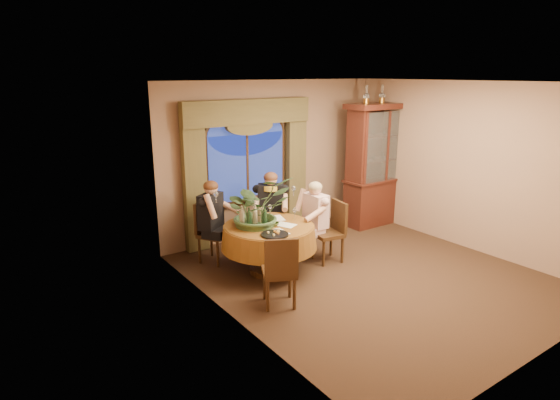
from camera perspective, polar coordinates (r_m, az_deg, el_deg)
floor at (r=7.17m, az=10.66°, el=-9.05°), size 5.00×5.00×0.00m
wall_back at (r=8.60m, az=-0.85°, el=5.09°), size 4.50×0.00×4.50m
wall_right at (r=8.46m, az=21.91°, el=3.82°), size 0.00×5.00×5.00m
ceiling at (r=6.55m, az=11.90°, el=13.89°), size 5.00×5.00×0.00m
window at (r=8.24m, az=-4.03°, el=3.90°), size 1.62×0.10×1.32m
arched_transom at (r=8.12m, az=-4.14°, el=9.30°), size 1.60×0.06×0.44m
drapery_left at (r=7.75m, az=-10.35°, el=2.05°), size 0.38×0.14×2.32m
drapery_right at (r=8.79m, az=1.92°, el=3.85°), size 0.38×0.14×2.32m
swag_valance at (r=8.03m, az=-3.86°, el=10.67°), size 2.45×0.16×0.42m
dining_table at (r=7.04m, az=-1.34°, el=-5.95°), size 1.58×1.58×0.75m
china_cabinet at (r=9.35m, az=11.88°, el=4.24°), size 1.46×0.57×2.36m
oil_lamp_left at (r=8.89m, az=10.50°, el=12.54°), size 0.11×0.11×0.34m
oil_lamp_center at (r=9.19m, az=12.35°, el=12.53°), size 0.11×0.11×0.34m
oil_lamp_right at (r=9.50m, az=14.08°, el=12.51°), size 0.11×0.11×0.34m
chair_right at (r=7.45m, az=5.85°, el=-3.95°), size 0.48×0.48×0.96m
chair_back_right at (r=7.98m, az=-1.22°, el=-2.54°), size 0.58×0.58×0.96m
chair_back at (r=7.46m, az=-8.05°, el=-3.98°), size 0.57×0.57×0.96m
chair_front_left at (r=6.05m, az=-0.10°, el=-8.54°), size 0.56×0.56×0.96m
person_pink at (r=7.45m, az=4.33°, el=-2.55°), size 0.43×0.47×1.29m
person_back at (r=7.37m, az=-8.40°, el=-2.68°), size 0.64×0.63×1.34m
person_scarf at (r=7.82m, az=-1.12°, el=-1.38°), size 0.65×0.65×1.36m
stoneware_vase at (r=6.92m, az=-2.37°, el=-1.92°), size 0.14×0.14×0.26m
centerpiece_plant at (r=6.76m, az=-2.87°, el=1.99°), size 0.97×1.08×0.84m
olive_bowl at (r=6.87m, az=-0.73°, el=-2.95°), size 0.15×0.15×0.05m
cheese_platter at (r=6.47m, az=-0.65°, el=-4.23°), size 0.39×0.39×0.02m
wine_bottle_0 at (r=6.66m, az=-3.79°, el=-2.31°), size 0.07×0.07×0.33m
wine_bottle_1 at (r=6.71m, az=-1.91°, el=-2.13°), size 0.07×0.07×0.33m
wine_bottle_2 at (r=6.74m, az=-4.67°, el=-2.10°), size 0.07×0.07×0.33m
wine_bottle_3 at (r=6.79m, az=-3.07°, el=-1.95°), size 0.07×0.07×0.33m
tasting_paper_0 at (r=6.90m, az=0.64°, el=-3.04°), size 0.31×0.36×0.00m
tasting_paper_1 at (r=7.21m, az=-0.44°, el=-2.22°), size 0.29×0.35×0.00m
tasting_paper_2 at (r=6.59m, az=-0.15°, el=-3.93°), size 0.23×0.31×0.00m
wine_glass_person_pink at (r=7.14m, az=1.79°, el=-1.67°), size 0.07×0.07×0.18m
wine_glass_person_back at (r=7.08m, az=-4.88°, el=-1.88°), size 0.07×0.07×0.18m
wine_glass_person_scarf at (r=7.33m, az=-1.23°, el=-1.21°), size 0.07×0.07×0.18m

